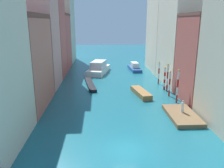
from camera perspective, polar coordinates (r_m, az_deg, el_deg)
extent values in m
plane|color=#196070|center=(45.38, 0.00, 0.27)|extent=(154.00, 154.00, 0.00)
cube|color=#C6705B|center=(33.80, -21.58, 4.54)|extent=(6.19, 11.22, 12.16)
cube|color=brown|center=(33.32, -22.69, 15.40)|extent=(6.32, 11.44, 0.64)
cube|color=tan|center=(43.28, -17.75, 10.71)|extent=(6.19, 8.15, 17.68)
cube|color=#B25147|center=(51.32, -15.57, 12.90)|extent=(6.19, 7.85, 20.20)
cube|color=#B25147|center=(60.10, -13.59, 9.92)|extent=(6.19, 9.32, 13.13)
cube|color=brown|center=(59.89, -14.02, 16.44)|extent=(6.32, 9.51, 0.55)
cube|color=#BCB299|center=(70.45, -12.22, 13.36)|extent=(6.19, 11.74, 19.59)
cube|color=#B25147|center=(36.68, 22.00, 5.56)|extent=(6.19, 8.32, 12.53)
cube|color=brown|center=(36.28, 23.05, 15.67)|extent=(6.32, 8.49, 0.41)
cube|color=beige|center=(46.02, 17.02, 13.65)|extent=(6.19, 11.94, 21.92)
cube|color=beige|center=(57.56, 12.75, 12.09)|extent=(6.19, 11.70, 17.81)
cube|color=brown|center=(30.71, 17.01, -7.43)|extent=(3.45, 6.72, 0.51)
cylinder|color=white|center=(30.81, 17.15, -5.53)|extent=(0.36, 0.36, 1.34)
sphere|color=tan|center=(30.54, 17.26, -4.12)|extent=(0.26, 0.26, 0.26)
cylinder|color=red|center=(35.66, 15.77, -3.55)|extent=(0.26, 0.26, 1.20)
cylinder|color=white|center=(35.30, 15.91, -1.71)|extent=(0.26, 0.26, 1.20)
cylinder|color=red|center=(34.98, 16.05, 0.17)|extent=(0.26, 0.26, 1.20)
cylinder|color=white|center=(34.70, 16.20, 2.08)|extent=(0.26, 0.26, 1.20)
sphere|color=gold|center=(34.55, 16.28, 3.21)|extent=(0.29, 0.29, 0.29)
cylinder|color=red|center=(38.51, 13.99, -2.20)|extent=(0.27, 0.27, 0.98)
cylinder|color=white|center=(38.23, 14.08, -0.80)|extent=(0.27, 0.27, 0.98)
cylinder|color=red|center=(37.98, 14.17, 0.62)|extent=(0.27, 0.27, 0.98)
cylinder|color=white|center=(37.75, 14.27, 2.05)|extent=(0.27, 0.27, 0.98)
sphere|color=gold|center=(37.62, 14.33, 2.94)|extent=(0.30, 0.30, 0.30)
cylinder|color=red|center=(40.97, 13.46, -0.98)|extent=(0.25, 0.25, 1.15)
cylinder|color=white|center=(40.67, 13.56, 0.57)|extent=(0.25, 0.25, 1.15)
cylinder|color=red|center=(40.40, 13.66, 2.15)|extent=(0.25, 0.25, 1.15)
cylinder|color=white|center=(40.16, 13.77, 3.75)|extent=(0.25, 0.25, 1.15)
sphere|color=gold|center=(40.04, 13.83, 4.70)|extent=(0.28, 0.28, 0.28)
cylinder|color=red|center=(41.82, 12.83, -0.98)|extent=(0.33, 0.33, 0.64)
cylinder|color=white|center=(41.65, 12.88, -0.14)|extent=(0.33, 0.33, 0.64)
cylinder|color=red|center=(41.49, 12.94, 0.71)|extent=(0.33, 0.33, 0.64)
cylinder|color=white|center=(41.34, 12.99, 1.56)|extent=(0.33, 0.33, 0.64)
cylinder|color=red|center=(41.20, 13.04, 2.42)|extent=(0.33, 0.33, 0.64)
cylinder|color=white|center=(41.06, 13.09, 3.29)|extent=(0.33, 0.33, 0.64)
sphere|color=gold|center=(40.97, 13.13, 3.90)|extent=(0.36, 0.36, 0.36)
cylinder|color=red|center=(45.44, 11.48, 0.66)|extent=(0.26, 0.26, 1.05)
cylinder|color=white|center=(45.20, 11.55, 1.94)|extent=(0.26, 0.26, 1.05)
cylinder|color=red|center=(44.97, 11.62, 3.24)|extent=(0.26, 0.26, 1.05)
cylinder|color=white|center=(44.77, 11.69, 4.55)|extent=(0.26, 0.26, 1.05)
sphere|color=gold|center=(44.66, 11.73, 5.34)|extent=(0.29, 0.29, 0.29)
cube|color=white|center=(54.32, -3.35, 3.44)|extent=(5.84, 10.32, 1.24)
cube|color=silver|center=(54.04, -3.37, 4.90)|extent=(3.96, 5.65, 1.58)
cube|color=black|center=(43.59, -5.45, -0.08)|extent=(2.65, 9.44, 0.52)
cube|color=#234C93|center=(57.70, 5.62, 3.82)|extent=(2.68, 7.37, 0.71)
cube|color=silver|center=(57.51, 5.64, 4.76)|extent=(1.74, 3.18, 1.22)
cube|color=olive|center=(38.18, 7.18, -2.14)|extent=(2.65, 6.39, 0.81)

